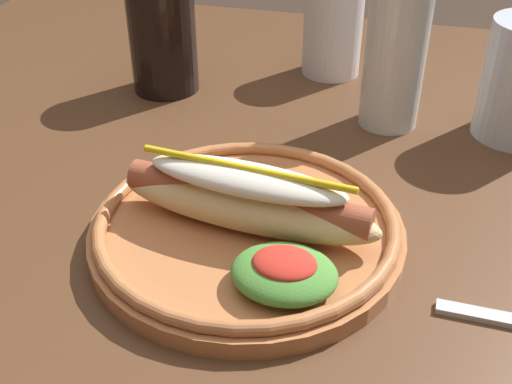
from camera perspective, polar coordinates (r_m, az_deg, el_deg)
name	(u,v)px	position (r m, az deg, el deg)	size (l,w,h in m)	color
dining_table	(299,263)	(0.67, 3.93, -6.44)	(1.21, 1.01, 0.74)	#51331E
hot_dog_plate	(249,223)	(0.52, -0.67, -2.77)	(0.26, 0.26, 0.08)	#B77042
soda_cup	(163,40)	(0.79, -8.38, 13.41)	(0.08, 0.08, 0.13)	black
extra_cup	(333,30)	(0.84, 6.92, 14.30)	(0.07, 0.07, 0.11)	white
glass_bottle	(398,37)	(0.70, 12.63, 13.47)	(0.07, 0.07, 0.26)	silver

